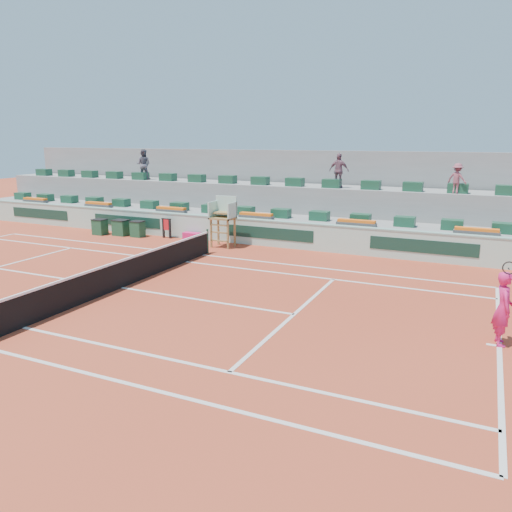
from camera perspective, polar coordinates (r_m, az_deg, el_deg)
The scene contains 20 objects.
ground at distance 18.00m, azimuth -15.10°, elevation -3.53°, with size 90.00×90.00×0.00m, color #9D351E.
seating_tier_lower at distance 26.71m, azimuth -0.40°, elevation 3.70°, with size 36.00×4.00×1.20m, color gray.
seating_tier_upper at distance 28.05m, azimuth 0.99°, elevation 5.61°, with size 36.00×2.40×2.60m, color gray.
stadium_back_wall at distance 29.40m, azimuth 2.27°, elevation 7.73°, with size 36.00×0.40×4.40m, color gray.
player_bag at distance 25.55m, azimuth -7.35°, elevation 2.23°, with size 0.90×0.40×0.40m, color #DA1C68.
spectator_left at distance 31.49m, azimuth -12.73°, elevation 10.17°, with size 0.88×0.68×1.81m, color #4F4F5C.
spectator_mid at distance 25.94m, azimuth 9.46°, elevation 9.60°, with size 1.01×0.42×1.73m, color #7D5362.
spectator_right at distance 24.67m, azimuth 21.99°, elevation 8.22°, with size 0.88×0.51×1.37m, color #8B4551.
court_lines at distance 18.00m, azimuth -15.10°, elevation -3.52°, with size 23.89×11.09×0.01m.
tennis_net at distance 17.86m, azimuth -15.20°, elevation -1.92°, with size 0.10×11.97×1.10m.
advertising_hoarding at distance 24.75m, azimuth -2.53°, elevation 2.99°, with size 36.00×0.34×1.26m.
umpire_chair at distance 23.74m, azimuth -3.72°, elevation 4.75°, with size 1.10×0.90×2.40m.
seat_row_lower at distance 25.79m, azimuth -1.26°, elevation 5.19°, with size 32.90×0.60×0.44m.
seat_row_upper at distance 27.34m, azimuth 0.49°, elevation 8.61°, with size 32.90×0.60×0.44m.
flower_planters at distance 25.80m, azimuth -5.05°, elevation 4.95°, with size 26.80×0.36×0.28m.
drink_cooler_a at distance 26.95m, azimuth -13.38°, elevation 3.04°, with size 0.66×0.57×0.84m.
drink_cooler_b at distance 27.58m, azimuth -15.18°, elevation 3.16°, with size 0.78×0.68×0.84m.
drink_cooler_c at distance 28.12m, azimuth -17.41°, elevation 3.20°, with size 0.70×0.61×0.84m.
towel_rack at distance 26.27m, azimuth -10.19°, elevation 3.33°, with size 0.57×0.09×1.03m.
tennis_player at distance 13.91m, azimuth 26.41°, elevation -5.39°, with size 0.57×0.94×2.28m.
Camera 1 is at (11.22, -13.12, 5.10)m, focal length 35.00 mm.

